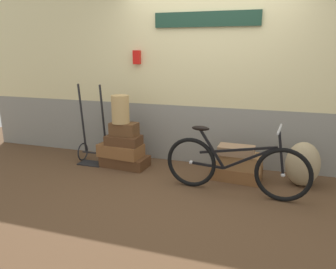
% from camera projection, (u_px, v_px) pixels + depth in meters
% --- Properties ---
extents(ground, '(9.69, 5.20, 0.06)m').
position_uv_depth(ground, '(194.00, 184.00, 4.27)').
color(ground, '#513823').
extents(station_building, '(7.69, 0.74, 2.53)m').
position_uv_depth(station_building, '(211.00, 79.00, 4.72)').
color(station_building, gray).
rests_on(station_building, ground).
extents(suitcase_0, '(0.71, 0.42, 0.16)m').
position_uv_depth(suitcase_0, '(125.00, 161.00, 4.83)').
color(suitcase_0, '#4C2D19').
rests_on(suitcase_0, ground).
extents(suitcase_1, '(0.67, 0.41, 0.18)m').
position_uv_depth(suitcase_1, '(121.00, 150.00, 4.78)').
color(suitcase_1, brown).
rests_on(suitcase_1, suitcase_0).
extents(suitcase_2, '(0.51, 0.32, 0.13)m').
position_uv_depth(suitcase_2, '(124.00, 140.00, 4.71)').
color(suitcase_2, '#4C2D19').
rests_on(suitcase_2, suitcase_1).
extents(suitcase_3, '(0.40, 0.25, 0.18)m').
position_uv_depth(suitcase_3, '(124.00, 129.00, 4.71)').
color(suitcase_3, brown).
rests_on(suitcase_3, suitcase_2).
extents(suitcase_4, '(0.67, 0.42, 0.17)m').
position_uv_depth(suitcase_4, '(236.00, 173.00, 4.35)').
color(suitcase_4, brown).
rests_on(suitcase_4, ground).
extents(suitcase_5, '(0.58, 0.35, 0.19)m').
position_uv_depth(suitcase_5, '(240.00, 161.00, 4.28)').
color(suitcase_5, olive).
rests_on(suitcase_5, suitcase_4).
extents(suitcase_6, '(0.47, 0.27, 0.11)m').
position_uv_depth(suitcase_6, '(236.00, 150.00, 4.21)').
color(suitcase_6, '#937051').
rests_on(suitcase_6, suitcase_5).
extents(wicker_basket, '(0.25, 0.25, 0.40)m').
position_uv_depth(wicker_basket, '(120.00, 109.00, 4.62)').
color(wicker_basket, tan).
rests_on(wicker_basket, suitcase_3).
extents(luggage_trolley, '(0.44, 0.36, 1.20)m').
position_uv_depth(luggage_trolley, '(93.00, 145.00, 4.96)').
color(luggage_trolley, black).
rests_on(luggage_trolley, ground).
extents(burlap_sack, '(0.42, 0.35, 0.57)m').
position_uv_depth(burlap_sack, '(303.00, 164.00, 4.09)').
color(burlap_sack, '#9E8966').
rests_on(burlap_sack, ground).
extents(bicycle, '(1.72, 0.46, 0.85)m').
position_uv_depth(bicycle, '(234.00, 166.00, 3.86)').
color(bicycle, black).
rests_on(bicycle, ground).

